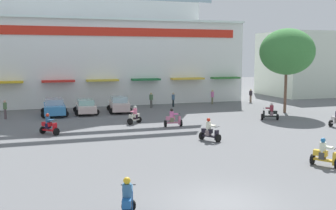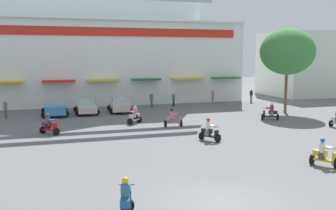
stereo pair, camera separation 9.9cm
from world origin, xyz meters
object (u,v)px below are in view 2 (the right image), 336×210
object	(u,v)px
parked_car_2	(119,104)
pedestrian_1	(152,99)
scooter_rider_3	(126,202)
pedestrian_2	(251,95)
scooter_rider_0	(209,132)
plaza_tree_1	(287,52)
pedestrian_3	(5,108)
scooter_rider_7	(135,116)
parked_car_1	(86,107)
scooter_rider_6	(173,119)
parked_car_0	(55,107)
pedestrian_4	(174,99)
pedestrian_0	(213,96)
scooter_rider_4	(49,126)
scooter_rider_5	(324,155)
scooter_rider_1	(271,113)

from	to	relation	value
parked_car_2	pedestrian_1	bearing A→B (deg)	29.35
scooter_rider_3	pedestrian_2	xyz separation A→B (m)	(21.22, 28.73, 0.26)
scooter_rider_0	scooter_rider_3	bearing A→B (deg)	-126.20
plaza_tree_1	pedestrian_3	size ratio (longest dim) A/B	4.88
plaza_tree_1	scooter_rider_7	distance (m)	16.42
parked_car_1	scooter_rider_6	bearing A→B (deg)	-57.37
parked_car_0	pedestrian_1	distance (m)	10.33
pedestrian_4	parked_car_0	bearing A→B (deg)	-169.24
parked_car_0	pedestrian_0	world-z (taller)	pedestrian_0
parked_car_2	scooter_rider_3	xyz separation A→B (m)	(-4.73, -25.50, -0.14)
scooter_rider_4	scooter_rider_6	distance (m)	9.37
scooter_rider_6	scooter_rider_7	size ratio (longest dim) A/B	0.98
parked_car_0	scooter_rider_4	distance (m)	9.20
scooter_rider_3	pedestrian_4	xyz separation A→B (m)	(11.13, 27.73, 0.27)
parked_car_2	scooter_rider_4	size ratio (longest dim) A/B	2.63
scooter_rider_3	pedestrian_2	world-z (taller)	pedestrian_2
parked_car_2	scooter_rider_7	size ratio (longest dim) A/B	2.68
scooter_rider_4	pedestrian_3	size ratio (longest dim) A/B	0.91
parked_car_2	scooter_rider_0	bearing A→B (deg)	-78.11
plaza_tree_1	scooter_rider_5	world-z (taller)	plaza_tree_1
scooter_rider_5	scooter_rider_0	bearing A→B (deg)	112.93
parked_car_1	scooter_rider_3	xyz separation A→B (m)	(-1.48, -25.38, -0.07)
parked_car_1	pedestrian_2	xyz separation A→B (m)	(19.74, 3.34, 0.19)
parked_car_1	pedestrian_4	size ratio (longest dim) A/B	2.52
parked_car_0	scooter_rider_0	size ratio (longest dim) A/B	2.97
scooter_rider_1	pedestrian_0	xyz separation A→B (m)	(-0.14, 11.82, 0.33)
plaza_tree_1	scooter_rider_3	bearing A→B (deg)	-134.86
parked_car_2	pedestrian_4	bearing A→B (deg)	19.27
scooter_rider_4	scooter_rider_6	size ratio (longest dim) A/B	1.04
parked_car_2	scooter_rider_3	distance (m)	25.93
scooter_rider_4	pedestrian_0	world-z (taller)	pedestrian_0
scooter_rider_6	pedestrian_1	bearing A→B (deg)	82.96
parked_car_1	scooter_rider_7	bearing A→B (deg)	-64.48
scooter_rider_7	pedestrian_3	distance (m)	11.87
parked_car_1	scooter_rider_3	bearing A→B (deg)	-93.33
pedestrian_0	pedestrian_1	distance (m)	7.66
parked_car_0	pedestrian_0	xyz separation A→B (m)	(17.65, 3.35, 0.15)
scooter_rider_0	scooter_rider_1	size ratio (longest dim) A/B	0.99
parked_car_0	pedestrian_2	size ratio (longest dim) A/B	2.82
scooter_rider_5	pedestrian_1	xyz separation A→B (m)	(-2.31, 24.27, 0.33)
scooter_rider_3	pedestrian_0	bearing A→B (deg)	60.53
pedestrian_1	pedestrian_4	bearing A→B (deg)	1.14
scooter_rider_3	pedestrian_4	size ratio (longest dim) A/B	0.98
plaza_tree_1	scooter_rider_1	size ratio (longest dim) A/B	5.30
scooter_rider_5	scooter_rider_7	bearing A→B (deg)	112.28
scooter_rider_6	pedestrian_0	size ratio (longest dim) A/B	0.87
scooter_rider_4	scooter_rider_6	bearing A→B (deg)	1.37
scooter_rider_1	pedestrian_1	world-z (taller)	pedestrian_1
scooter_rider_1	pedestrian_3	distance (m)	23.30
parked_car_1	scooter_rider_3	size ratio (longest dim) A/B	2.58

